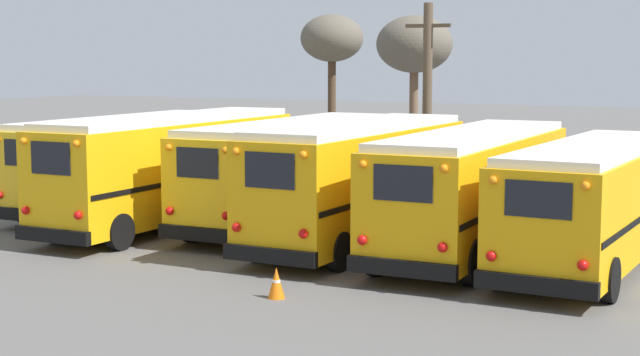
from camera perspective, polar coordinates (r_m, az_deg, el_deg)
name	(u,v)px	position (r m, az deg, el deg)	size (l,w,h in m)	color
ground_plane	(325,233)	(28.45, 0.28, -3.22)	(160.00, 160.00, 0.00)	#5B5956
school_bus_0	(125,160)	(33.16, -11.27, 1.06)	(2.74, 9.86, 3.11)	yellow
school_bus_1	(173,166)	(29.94, -8.56, 0.72)	(2.58, 10.73, 3.34)	#EAAA0F
school_bus_2	(291,168)	(29.66, -1.69, 0.56)	(2.63, 10.37, 3.16)	yellow
school_bus_3	(360,178)	(26.67, 2.37, -0.02)	(2.54, 9.74, 3.31)	#E5A00C
school_bus_4	(474,186)	(25.70, 8.95, -0.48)	(2.81, 10.29, 3.17)	#E5A00C
school_bus_5	(595,200)	(24.63, 15.70, -1.22)	(2.74, 9.82, 3.00)	#E5A00C
utility_pole	(427,95)	(37.42, 6.26, 4.82)	(1.80, 0.36, 7.11)	brown
bare_tree_0	(414,46)	(47.95, 5.51, 7.67)	(3.69, 3.69, 7.11)	brown
bare_tree_3	(332,41)	(41.91, 0.70, 7.96)	(2.67, 2.67, 6.89)	#473323
fence_line	(425,172)	(35.27, 6.12, 0.34)	(23.84, 0.06, 1.42)	#939399
traffic_cone	(276,283)	(20.77, -2.56, -6.11)	(0.36, 0.36, 0.66)	orange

